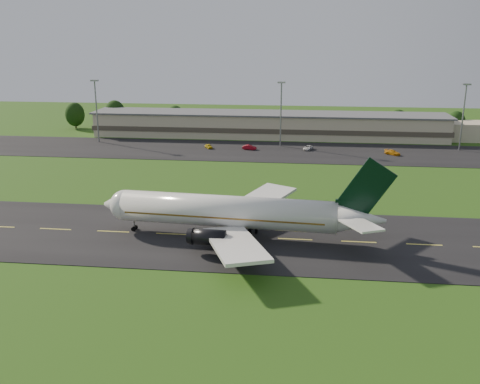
# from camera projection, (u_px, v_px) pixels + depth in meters

# --- Properties ---
(ground) EXTENTS (360.00, 360.00, 0.00)m
(ground) POSITION_uv_depth(u_px,v_px,m) (233.00, 237.00, 94.87)
(ground) COLOR #234611
(ground) RESTS_ON ground
(taxiway) EXTENTS (220.00, 30.00, 0.10)m
(taxiway) POSITION_uv_depth(u_px,v_px,m) (233.00, 237.00, 94.86)
(taxiway) COLOR black
(taxiway) RESTS_ON ground
(apron) EXTENTS (260.00, 30.00, 0.10)m
(apron) POSITION_uv_depth(u_px,v_px,m) (263.00, 151.00, 163.39)
(apron) COLOR black
(apron) RESTS_ON ground
(airliner) EXTENTS (51.29, 42.07, 15.57)m
(airliner) POSITION_uv_depth(u_px,v_px,m) (232.00, 212.00, 93.48)
(airliner) COLOR white
(airliner) RESTS_ON ground
(terminal) EXTENTS (145.00, 16.00, 8.40)m
(terminal) POSITION_uv_depth(u_px,v_px,m) (286.00, 126.00, 184.58)
(terminal) COLOR #C2B094
(terminal) RESTS_ON ground
(light_mast_west) EXTENTS (2.40, 1.20, 20.35)m
(light_mast_west) POSITION_uv_depth(u_px,v_px,m) (96.00, 104.00, 173.38)
(light_mast_west) COLOR gray
(light_mast_west) RESTS_ON ground
(light_mast_centre) EXTENTS (2.40, 1.20, 20.35)m
(light_mast_centre) POSITION_uv_depth(u_px,v_px,m) (281.00, 106.00, 166.82)
(light_mast_centre) COLOR gray
(light_mast_centre) RESTS_ON ground
(light_mast_east) EXTENTS (2.40, 1.20, 20.35)m
(light_mast_east) POSITION_uv_depth(u_px,v_px,m) (464.00, 109.00, 160.81)
(light_mast_east) COLOR gray
(light_mast_east) RESTS_ON ground
(tree_line) EXTENTS (198.34, 9.26, 10.72)m
(tree_line) POSITION_uv_depth(u_px,v_px,m) (337.00, 119.00, 191.43)
(tree_line) COLOR black
(tree_line) RESTS_ON ground
(service_vehicle_a) EXTENTS (3.28, 4.02, 1.29)m
(service_vehicle_a) POSITION_uv_depth(u_px,v_px,m) (209.00, 146.00, 167.12)
(service_vehicle_a) COLOR #C0A10B
(service_vehicle_a) RESTS_ON apron
(service_vehicle_b) EXTENTS (4.52, 2.29, 1.42)m
(service_vehicle_b) POSITION_uv_depth(u_px,v_px,m) (249.00, 147.00, 165.10)
(service_vehicle_b) COLOR maroon
(service_vehicle_b) RESTS_ON apron
(service_vehicle_c) EXTENTS (3.43, 5.05, 1.28)m
(service_vehicle_c) POSITION_uv_depth(u_px,v_px,m) (308.00, 148.00, 164.87)
(service_vehicle_c) COLOR silver
(service_vehicle_c) RESTS_ON apron
(service_vehicle_d) EXTENTS (4.99, 4.69, 1.42)m
(service_vehicle_d) POSITION_uv_depth(u_px,v_px,m) (393.00, 152.00, 158.05)
(service_vehicle_d) COLOR orange
(service_vehicle_d) RESTS_ON apron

